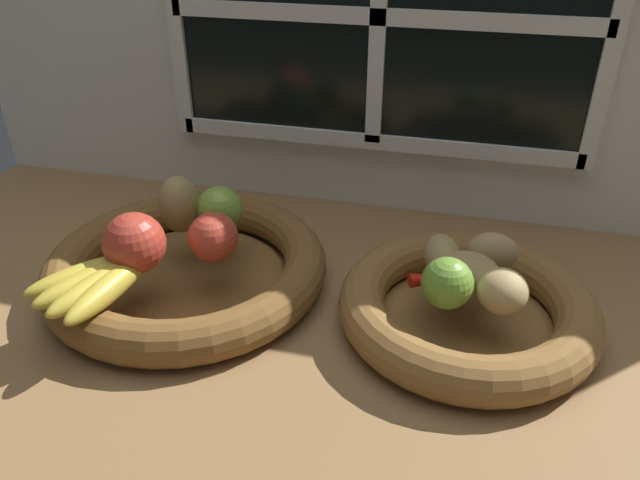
% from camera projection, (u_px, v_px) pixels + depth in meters
% --- Properties ---
extents(ground_plane, '(1.40, 0.90, 0.03)m').
position_uv_depth(ground_plane, '(333.00, 311.00, 0.81)').
color(ground_plane, olive).
extents(back_wall, '(1.40, 0.05, 0.55)m').
position_uv_depth(back_wall, '(380.00, 35.00, 0.91)').
color(back_wall, silver).
rests_on(back_wall, ground_plane).
extents(fruit_bowl_left, '(0.38, 0.38, 0.06)m').
position_uv_depth(fruit_bowl_left, '(187.00, 267.00, 0.83)').
color(fruit_bowl_left, brown).
rests_on(fruit_bowl_left, ground_plane).
extents(fruit_bowl_right, '(0.32, 0.32, 0.06)m').
position_uv_depth(fruit_bowl_right, '(467.00, 308.00, 0.75)').
color(fruit_bowl_right, brown).
rests_on(fruit_bowl_right, ground_plane).
extents(apple_red_front, '(0.08, 0.08, 0.08)m').
position_uv_depth(apple_red_front, '(134.00, 243.00, 0.75)').
color(apple_red_front, '#B73828').
rests_on(apple_red_front, fruit_bowl_left).
extents(apple_red_right, '(0.06, 0.06, 0.06)m').
position_uv_depth(apple_red_right, '(213.00, 237.00, 0.77)').
color(apple_red_right, '#CC422D').
rests_on(apple_red_right, fruit_bowl_left).
extents(apple_green_back, '(0.06, 0.06, 0.06)m').
position_uv_depth(apple_green_back, '(220.00, 209.00, 0.84)').
color(apple_green_back, '#7AA338').
rests_on(apple_green_back, fruit_bowl_left).
extents(pear_brown, '(0.07, 0.08, 0.08)m').
position_uv_depth(pear_brown, '(179.00, 204.00, 0.83)').
color(pear_brown, olive).
rests_on(pear_brown, fruit_bowl_left).
extents(banana_bunch_front, '(0.12, 0.17, 0.03)m').
position_uv_depth(banana_bunch_front, '(101.00, 280.00, 0.72)').
color(banana_bunch_front, gold).
rests_on(banana_bunch_front, fruit_bowl_left).
extents(potato_large, '(0.10, 0.09, 0.04)m').
position_uv_depth(potato_large, '(472.00, 273.00, 0.72)').
color(potato_large, '#A38451').
rests_on(potato_large, fruit_bowl_right).
extents(potato_oblong, '(0.06, 0.08, 0.04)m').
position_uv_depth(potato_oblong, '(442.00, 255.00, 0.75)').
color(potato_oblong, '#A38451').
rests_on(potato_oblong, fruit_bowl_right).
extents(potato_back, '(0.07, 0.05, 0.05)m').
position_uv_depth(potato_back, '(491.00, 252.00, 0.75)').
color(potato_back, '#A38451').
rests_on(potato_back, fruit_bowl_right).
extents(potato_small, '(0.07, 0.07, 0.05)m').
position_uv_depth(potato_small, '(502.00, 291.00, 0.68)').
color(potato_small, tan).
rests_on(potato_small, fruit_bowl_right).
extents(lime_near, '(0.06, 0.06, 0.06)m').
position_uv_depth(lime_near, '(447.00, 283.00, 0.69)').
color(lime_near, '#6B9E33').
rests_on(lime_near, fruit_bowl_right).
extents(chili_pepper, '(0.10, 0.06, 0.02)m').
position_uv_depth(chili_pepper, '(451.00, 276.00, 0.74)').
color(chili_pepper, red).
rests_on(chili_pepper, fruit_bowl_right).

